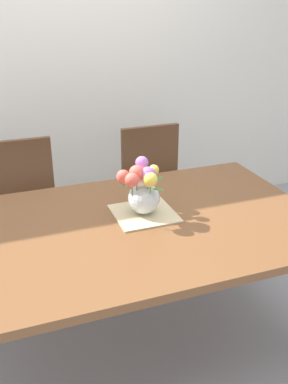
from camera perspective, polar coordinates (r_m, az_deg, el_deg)
ground_plane at (r=2.53m, az=-0.69°, el=-18.81°), size 12.00×12.00×0.00m
back_wall at (r=3.41m, az=-10.43°, el=18.44°), size 7.00×0.10×2.80m
dining_table at (r=2.13m, az=-0.77°, el=-5.75°), size 1.74×1.11×0.74m
chair_left at (r=2.90m, az=-15.22°, el=-1.21°), size 0.42×0.42×0.90m
chair_right at (r=3.09m, az=1.52°, el=1.26°), size 0.42×0.42×0.90m
placemat at (r=2.17m, az=0.00°, el=-2.79°), size 0.30×0.30×0.01m
flower_vase at (r=2.11m, az=-0.24°, el=0.45°), size 0.23×0.25×0.26m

